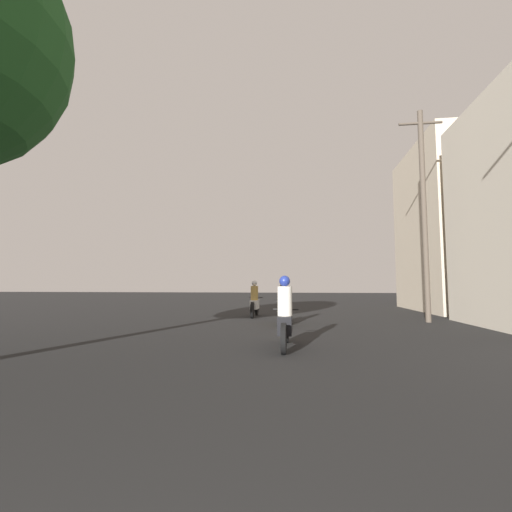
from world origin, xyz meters
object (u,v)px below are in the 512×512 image
object	(u,v)px
motorcycle_black	(285,319)
utility_pole_far	(424,210)
building_right_far	(454,228)
motorcycle_yellow	(284,307)
motorcycle_white	(255,302)

from	to	relation	value
motorcycle_black	utility_pole_far	size ratio (longest dim) A/B	0.25
utility_pole_far	building_right_far	bearing A→B (deg)	58.94
motorcycle_yellow	motorcycle_white	world-z (taller)	motorcycle_white
motorcycle_black	motorcycle_white	world-z (taller)	motorcycle_black
motorcycle_yellow	building_right_far	bearing A→B (deg)	36.80
building_right_far	motorcycle_black	bearing A→B (deg)	-126.15
motorcycle_yellow	motorcycle_white	xyz separation A→B (m)	(-1.39, 2.69, 0.04)
motorcycle_yellow	utility_pole_far	distance (m)	6.56
motorcycle_yellow	building_right_far	size ratio (longest dim) A/B	0.24
motorcycle_yellow	building_right_far	world-z (taller)	building_right_far
motorcycle_black	motorcycle_yellow	world-z (taller)	motorcycle_black
motorcycle_white	building_right_far	size ratio (longest dim) A/B	0.24
motorcycle_yellow	utility_pole_far	bearing A→B (deg)	11.69
motorcycle_white	building_right_far	distance (m)	11.84
motorcycle_white	building_right_far	world-z (taller)	building_right_far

